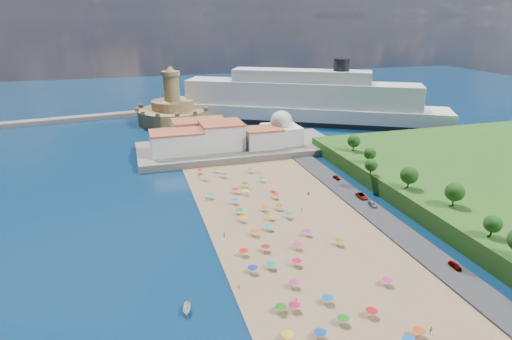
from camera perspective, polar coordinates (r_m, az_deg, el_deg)
name	(u,v)px	position (r m, az deg, el deg)	size (l,w,h in m)	color
ground	(267,224)	(128.72, 1.52, -7.16)	(700.00, 700.00, 0.00)	#071938
terrace	(238,148)	(196.05, -2.37, 2.94)	(90.00, 36.00, 3.00)	#59544C
jetty	(180,133)	(225.53, -10.06, 4.83)	(18.00, 70.00, 2.40)	#59544C
waterfront_buildings	(209,136)	(192.21, -6.23, 4.48)	(57.00, 29.00, 11.00)	silver
domed_building	(281,130)	(197.91, 3.38, 5.34)	(16.00, 16.00, 15.00)	silver
fortress	(173,111)	(253.33, -11.01, 7.69)	(40.00, 40.00, 32.40)	olive
cruise_ship	(300,103)	(251.31, 5.92, 8.82)	(158.09, 102.81, 36.54)	black
beach_parasols	(277,236)	(117.69, 2.77, -8.75)	(32.34, 115.66, 2.20)	gray
beachgoers	(268,224)	(126.00, 1.59, -7.23)	(38.10, 101.43, 1.85)	tan
parked_cars	(370,202)	(144.18, 15.01, -4.19)	(2.54, 66.46, 1.45)	gray
hillside_trees	(428,186)	(139.52, 21.99, -1.94)	(14.28, 103.27, 7.37)	#382314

